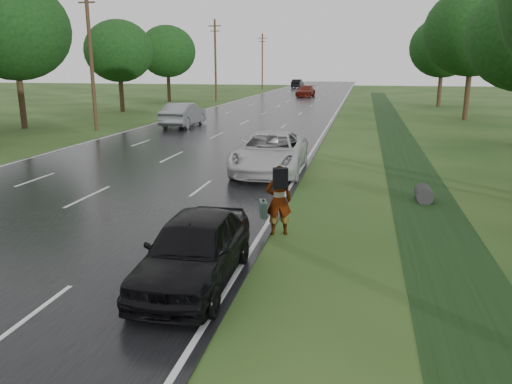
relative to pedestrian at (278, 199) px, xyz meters
The scene contains 19 objects.
road 40.12m from the pedestrian, 100.31° to the left, with size 14.00×180.00×0.04m, color black.
edge_stripe_east 39.47m from the pedestrian, 90.62° to the left, with size 0.12×180.00×0.01m, color silver.
edge_stripe_west 41.86m from the pedestrian, 109.45° to the left, with size 0.12×180.00×0.01m, color silver.
center_line 40.12m from the pedestrian, 100.31° to the left, with size 0.12×180.00×0.01m, color silver.
drainage_ditch 13.89m from the pedestrian, 71.83° to the left, with size 2.20×120.00×0.56m.
utility_pole_mid 25.78m from the pedestrian, 130.09° to the left, with size 1.60×0.26×10.00m.
utility_pole_far 52.27m from the pedestrian, 108.32° to the left, with size 1.60×0.26×10.00m.
utility_pole_distant 81.24m from the pedestrian, 101.65° to the left, with size 1.60×0.26×10.00m.
tree_east_d 34.70m from the pedestrian, 71.88° to the left, with size 8.00×8.00×10.76m.
tree_east_f 47.89m from the pedestrian, 77.48° to the left, with size 7.20×7.20×9.62m.
tree_west_c 30.09m from the pedestrian, 138.74° to the left, with size 7.80×7.80×10.43m.
tree_west_d 40.00m from the pedestrian, 122.58° to the left, with size 6.60×6.60×8.80m.
tree_west_f 52.55m from the pedestrian, 114.85° to the left, with size 7.00×7.00×9.29m.
pedestrian is the anchor object (origin of this frame).
white_pickup 8.14m from the pedestrian, 101.92° to the left, with size 2.82×6.11×1.70m, color #BCBCBC.
dark_sedan 3.74m from the pedestrian, 108.43° to the right, with size 1.78×4.41×1.50m, color black.
silver_sedan 25.28m from the pedestrian, 115.84° to the left, with size 1.86×5.34×1.76m, color #999CA2.
far_car_red 61.08m from the pedestrian, 95.81° to the left, with size 2.19×5.38×1.56m, color maroon.
far_car_dark 89.42m from the pedestrian, 97.08° to the left, with size 1.78×5.09×1.68m, color black.
Camera 1 is at (9.32, -7.35, 4.54)m, focal length 35.00 mm.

